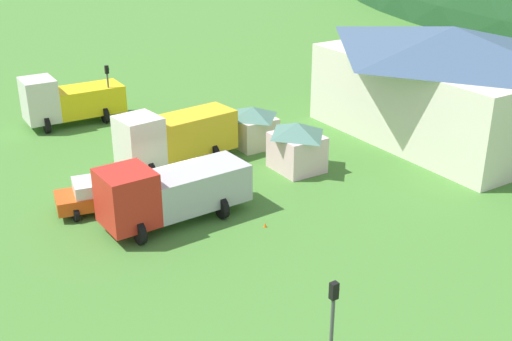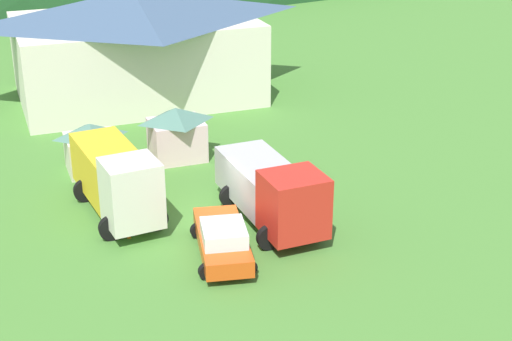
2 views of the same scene
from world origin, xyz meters
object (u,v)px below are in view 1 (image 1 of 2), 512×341
Objects in this scene: depot_building at (448,80)px; traffic_light_east at (332,328)px; crane_truck_red at (168,191)px; play_shed_pink at (297,146)px; traffic_light_west at (108,87)px; traffic_cone_mid_row at (137,174)px; play_shed_cream at (253,126)px; service_pickup_orange at (105,194)px; heavy_rig_striped at (173,136)px; traffic_cone_near_pickup at (265,227)px; flatbed_truck_yellow at (68,100)px.

traffic_light_east is at bearing -55.12° from depot_building.
traffic_light_east is at bearing 84.16° from crane_truck_red.
depot_building reaches higher than play_shed_pink.
traffic_cone_mid_row is (9.60, -2.17, -2.43)m from traffic_light_west.
traffic_light_west is at bearing -157.09° from play_shed_pink.
service_pickup_orange is at bearing -72.53° from play_shed_cream.
traffic_cone_near_pickup is (9.17, 0.32, -1.81)m from heavy_rig_striped.
play_shed_cream is 13.38m from flatbed_truck_yellow.
flatbed_truck_yellow is 0.92× the size of heavy_rig_striped.
traffic_cone_near_pickup is (4.49, -16.91, -3.65)m from depot_building.
traffic_light_west reaches higher than play_shed_cream.
flatbed_truck_yellow is 11.80× the size of traffic_cone_mid_row.
heavy_rig_striped is at bearing -178.00° from traffic_cone_near_pickup.
service_pickup_orange is at bearing -42.63° from traffic_cone_mid_row.
play_shed_cream is at bearing 91.36° from traffic_cone_mid_row.
heavy_rig_striped is 2.99m from traffic_cone_mid_row.
crane_truck_red reaches higher than traffic_cone_mid_row.
depot_building reaches higher than traffic_light_west.
play_shed_pink is 9.28m from traffic_cone_mid_row.
traffic_light_west is at bearing -129.43° from depot_building.
traffic_light_east is 7.35× the size of traffic_cone_mid_row.
heavy_rig_striped is 1.85× the size of traffic_light_west.
flatbed_truck_yellow is 2.89m from traffic_light_west.
service_pickup_orange is at bearing -175.44° from traffic_light_east.
traffic_cone_near_pickup is (4.88, -5.37, -1.46)m from play_shed_pink.
traffic_light_west is 6.96× the size of traffic_cone_mid_row.
traffic_cone_mid_row is (-3.26, 3.00, -0.83)m from service_pickup_orange.
service_pickup_orange is 16.47m from traffic_light_east.
flatbed_truck_yellow reaches higher than play_shed_pink.
flatbed_truck_yellow is at bearing -150.36° from play_shed_pink.
traffic_cone_mid_row is at bearing -121.74° from service_pickup_orange.
heavy_rig_striped reaches higher than play_shed_pink.
play_shed_cream is 8.06m from traffic_cone_mid_row.
service_pickup_orange is (-3.03, -2.09, -0.81)m from crane_truck_red.
traffic_light_east is (14.84, -21.30, -1.10)m from depot_building.
play_shed_cream is 10.97m from crane_truck_red.
flatbed_truck_yellow is 20.14m from traffic_cone_near_pickup.
heavy_rig_striped is 12.84× the size of traffic_cone_mid_row.
depot_building is at bearing 143.87° from flatbed_truck_yellow.
flatbed_truck_yellow is at bearing -81.12° from heavy_rig_striped.
flatbed_truck_yellow is 1.61× the size of traffic_light_east.
depot_building is at bearing 67.08° from play_shed_cream.
heavy_rig_striped is 0.99× the size of crane_truck_red.
service_pickup_orange is (3.19, -5.37, -0.98)m from heavy_rig_striped.
play_shed_cream reaches higher than service_pickup_orange.
traffic_light_east is at bearing -32.64° from play_shed_pink.
traffic_light_east is at bearing 72.31° from heavy_rig_striped.
traffic_light_west is (-9.66, -0.21, 0.62)m from heavy_rig_striped.
crane_truck_red reaches higher than play_shed_cream.
traffic_cone_mid_row is at bearing -103.59° from depot_building.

